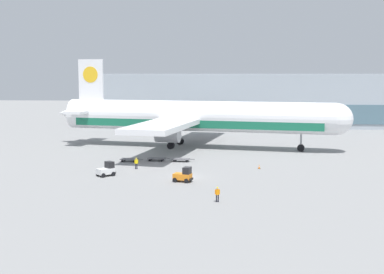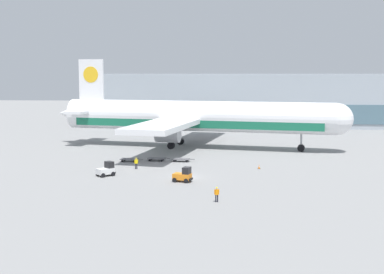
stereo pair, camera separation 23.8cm
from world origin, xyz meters
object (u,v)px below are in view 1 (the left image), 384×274
baggage_dolly_third (181,159)px  ground_crew_near (136,162)px  baggage_tug_foreground (107,170)px  baggage_tug_mid (184,175)px  ground_crew_far (217,193)px  traffic_cone_near (259,167)px  baggage_dolly_second (156,159)px  airplane_main (192,117)px  baggage_dolly_lead (129,159)px

baggage_dolly_third → ground_crew_near: (-6.11, -7.18, 0.63)m
baggage_tug_foreground → ground_crew_near: baggage_tug_foreground is taller
ground_crew_near → baggage_dolly_third: bearing=-156.8°
ground_crew_near → baggage_tug_mid: bearing=104.9°
baggage_dolly_third → ground_crew_far: size_ratio=2.18×
ground_crew_far → traffic_cone_near: size_ratio=2.62×
ground_crew_near → traffic_cone_near: size_ratio=2.63×
baggage_tug_foreground → baggage_dolly_second: bearing=24.0°
ground_crew_far → baggage_dolly_second: bearing=98.3°
baggage_dolly_third → ground_crew_far: 27.66m
baggage_dolly_second → ground_crew_near: bearing=-99.0°
airplane_main → baggage_dolly_third: airplane_main is taller
airplane_main → baggage_tug_foreground: size_ratio=20.97×
baggage_dolly_lead → baggage_dolly_second: (4.30, 0.99, 0.00)m
baggage_tug_mid → baggage_tug_foreground: bearing=178.8°
airplane_main → ground_crew_far: bearing=-71.5°
ground_crew_near → traffic_cone_near: 18.44m
baggage_dolly_lead → baggage_dolly_third: 8.38m
baggage_dolly_second → baggage_tug_foreground: bearing=-105.9°
baggage_dolly_lead → baggage_tug_foreground: bearing=-88.6°
baggage_dolly_second → traffic_cone_near: size_ratio=5.69×
baggage_dolly_third → traffic_cone_near: bearing=-19.0°
ground_crew_far → baggage_dolly_third: bearing=90.8°
baggage_tug_foreground → baggage_dolly_second: size_ratio=0.73×
baggage_dolly_second → ground_crew_far: bearing=-63.2°
baggage_dolly_lead → ground_crew_far: (14.70, -26.40, 0.63)m
baggage_dolly_second → traffic_cone_near: bearing=-14.7°
baggage_dolly_lead → baggage_dolly_second: 4.41m
airplane_main → ground_crew_near: 25.33m
traffic_cone_near → baggage_dolly_third: bearing=155.1°
baggage_dolly_second → ground_crew_near: (-2.04, -7.65, 0.63)m
baggage_tug_foreground → ground_crew_far: baggage_tug_foreground is taller
baggage_dolly_second → baggage_dolly_third: same height
airplane_main → baggage_dolly_second: bearing=-95.5°
baggage_tug_foreground → baggage_tug_mid: same height
baggage_dolly_second → baggage_dolly_third: size_ratio=1.00×
baggage_tug_foreground → ground_crew_near: (3.24, 5.52, 0.14)m
baggage_tug_foreground → baggage_tug_mid: 11.56m
traffic_cone_near → ground_crew_far: bearing=-105.6°
airplane_main → traffic_cone_near: 25.76m
baggage_dolly_third → traffic_cone_near: (12.26, -5.70, -0.07)m
baggage_tug_mid → traffic_cone_near: bearing=60.2°
baggage_dolly_third → ground_crew_far: ground_crew_far is taller
ground_crew_near → airplane_main: bearing=-132.6°
airplane_main → baggage_dolly_third: bearing=-81.5°
baggage_dolly_lead → traffic_cone_near: 21.27m
airplane_main → baggage_dolly_lead: bearing=-106.8°
ground_crew_far → baggage_tug_mid: bearing=100.6°
baggage_dolly_lead → baggage_dolly_third: bearing=9.5°
ground_crew_far → baggage_tug_foreground: bearing=125.3°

